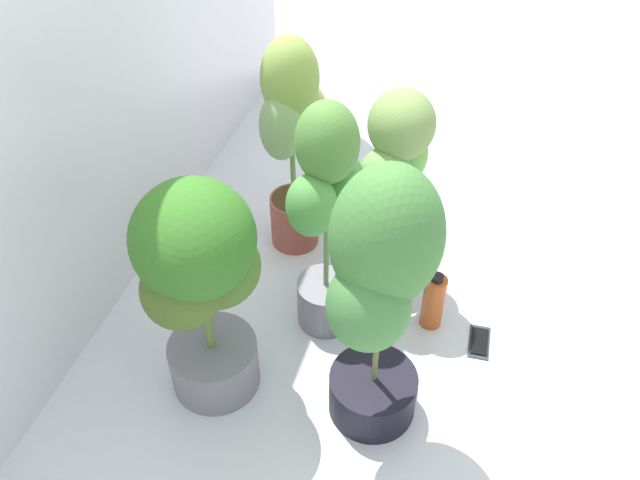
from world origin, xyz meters
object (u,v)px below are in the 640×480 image
at_px(potted_plant_back_left, 201,277).
at_px(nutrient_bottle, 433,301).
at_px(cell_phone, 479,342).
at_px(potted_plant_front_right, 395,183).
at_px(potted_plant_center, 327,212).
at_px(potted_plant_front_left, 379,291).
at_px(potted_plant_back_right, 293,133).

distance_m(potted_plant_back_left, nutrient_bottle, 0.84).
bearing_deg(cell_phone, potted_plant_back_left, 23.08).
bearing_deg(potted_plant_back_left, cell_phone, -63.39).
distance_m(potted_plant_front_right, cell_phone, 0.62).
bearing_deg(potted_plant_back_left, potted_plant_center, -36.53).
xyz_separation_m(cell_phone, nutrient_bottle, (0.04, 0.18, 0.11)).
height_order(potted_plant_center, cell_phone, potted_plant_center).
distance_m(potted_plant_front_left, nutrient_bottle, 0.62).
height_order(potted_plant_back_left, cell_phone, potted_plant_back_left).
relative_size(potted_plant_back_left, cell_phone, 5.34).
height_order(potted_plant_center, potted_plant_back_left, potted_plant_center).
relative_size(potted_plant_back_left, nutrient_bottle, 3.37).
distance_m(potted_plant_center, cell_phone, 0.72).
xyz_separation_m(potted_plant_center, potted_plant_back_right, (0.36, 0.23, 0.01)).
bearing_deg(nutrient_bottle, cell_phone, -102.81).
bearing_deg(potted_plant_front_left, potted_plant_front_right, 7.48).
bearing_deg(potted_plant_back_left, potted_plant_front_left, -87.00).
bearing_deg(cell_phone, nutrient_bottle, -16.34).
relative_size(potted_plant_back_right, potted_plant_back_left, 1.09).
bearing_deg(potted_plant_back_right, potted_plant_front_right, -105.03).
height_order(potted_plant_center, potted_plant_front_right, potted_plant_center).
distance_m(potted_plant_front_right, potted_plant_back_left, 0.74).
distance_m(potted_plant_center, potted_plant_front_left, 0.41).
relative_size(potted_plant_center, potted_plant_back_right, 1.01).
height_order(potted_plant_center, nutrient_bottle, potted_plant_center).
height_order(potted_plant_front_right, potted_plant_back_right, potted_plant_back_right).
bearing_deg(nutrient_bottle, potted_plant_back_right, 65.00).
distance_m(potted_plant_front_left, potted_plant_back_left, 0.50).
distance_m(potted_plant_back_left, cell_phone, 1.01).
bearing_deg(nutrient_bottle, potted_plant_front_right, 49.24).
xyz_separation_m(potted_plant_back_right, potted_plant_front_left, (-0.68, -0.47, 0.05)).
distance_m(potted_plant_back_right, potted_plant_back_left, 0.71).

